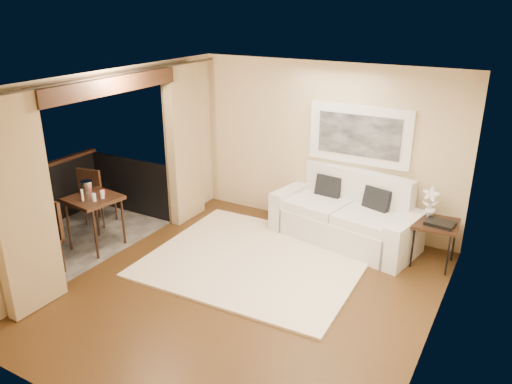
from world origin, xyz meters
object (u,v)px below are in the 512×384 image
Objects in this scene: side_table at (436,226)px; orchid at (430,203)px; sofa at (347,217)px; balcony_chair_near at (46,231)px; bistro_table at (93,202)px; ice_bucket at (87,187)px; balcony_chair_far at (94,192)px.

side_table is 1.44× the size of orchid.
sofa is 2.29× the size of balcony_chair_near.
ice_bucket is at bearing 159.41° from bistro_table.
ice_bucket is (-4.64, -2.04, 0.04)m from orchid.
ice_bucket is at bearing -138.53° from sofa.
sofa is at bearing 44.42° from balcony_chair_near.
orchid is (-0.14, 0.12, 0.28)m from side_table.
orchid is at bearing -172.59° from balcony_chair_far.
ice_bucket is (0.42, -0.50, 0.32)m from balcony_chair_far.
balcony_chair_near is (-0.01, -0.87, -0.13)m from bistro_table.
balcony_chair_near is 5.23× the size of ice_bucket.
side_table is 0.64× the size of balcony_chair_far.
sofa is 3.89m from bistro_table.
orchid is 0.55× the size of bistro_table.
ice_bucket reaches higher than bistro_table.
orchid reaches higher than balcony_chair_near.
side_table is 5.42m from balcony_chair_near.
side_table is at bearing -41.65° from orchid.
orchid is at bearing 23.72° from ice_bucket.
balcony_chair_far is (-3.85, -1.55, 0.21)m from sofa.
orchid is at bearing 35.46° from balcony_chair_near.
bistro_table is 0.80× the size of balcony_chair_far.
orchid reaches higher than ice_bucket.
balcony_chair_near is (-4.61, -2.85, 0.02)m from side_table.
balcony_chair_far is at bearing 114.19° from balcony_chair_near.
ice_bucket is (-0.17, 0.94, 0.31)m from balcony_chair_near.
orchid is 0.43× the size of balcony_chair_near.
bistro_table is at bearing -154.72° from orchid.
orchid is at bearing 138.35° from side_table.
orchid is 5.38m from balcony_chair_near.
side_table is at bearing 4.56° from sofa.
ice_bucket is (-0.18, 0.07, 0.18)m from bistro_table.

